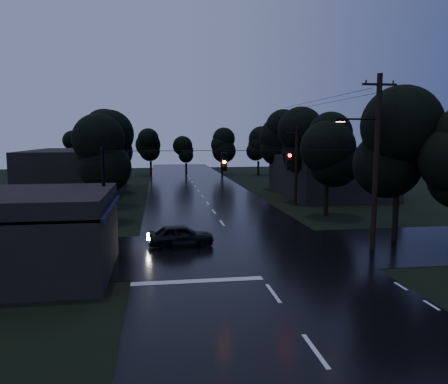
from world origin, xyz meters
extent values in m
plane|color=black|center=(0.00, 0.00, 0.00)|extent=(160.00, 160.00, 0.00)
cube|color=black|center=(0.00, 30.00, 0.00)|extent=(12.00, 120.00, 0.02)
cube|color=black|center=(0.00, 12.00, 0.00)|extent=(60.00, 9.00, 0.02)
cube|color=black|center=(-10.00, 9.00, 3.20)|extent=(6.00, 7.00, 0.12)
cube|color=black|center=(-7.00, 9.00, 3.20)|extent=(0.30, 7.00, 0.15)
cylinder|color=black|center=(-7.20, 6.00, 1.50)|extent=(0.10, 0.10, 3.00)
cylinder|color=black|center=(-7.20, 12.00, 1.50)|extent=(0.10, 0.10, 3.00)
cube|color=#FFC466|center=(-7.05, 7.50, 2.50)|extent=(0.06, 1.60, 0.50)
cube|color=#FFC466|center=(-7.05, 10.20, 2.50)|extent=(0.06, 1.20, 0.50)
cube|color=black|center=(14.00, 34.00, 2.20)|extent=(10.00, 14.00, 4.40)
cube|color=black|center=(-14.00, 40.00, 2.50)|extent=(10.00, 16.00, 5.00)
cylinder|color=black|center=(7.50, 11.00, 5.00)|extent=(0.30, 0.30, 10.00)
cube|color=black|center=(7.50, 11.00, 9.40)|extent=(2.00, 0.12, 0.12)
cylinder|color=black|center=(6.40, 11.00, 7.50)|extent=(2.20, 0.10, 0.10)
cube|color=black|center=(5.30, 11.00, 7.45)|extent=(0.60, 0.25, 0.18)
cube|color=#FFB266|center=(5.30, 11.00, 7.35)|extent=(0.45, 0.18, 0.03)
cylinder|color=black|center=(8.30, 28.00, 3.75)|extent=(0.30, 0.30, 7.50)
cube|color=black|center=(8.30, 28.00, 6.90)|extent=(2.00, 0.12, 0.12)
cylinder|color=black|center=(-7.50, 11.00, 3.00)|extent=(0.18, 0.18, 6.00)
cylinder|color=black|center=(0.00, 11.00, 5.80)|extent=(15.00, 0.03, 0.03)
cube|color=black|center=(-1.20, 11.00, 5.20)|extent=(0.32, 0.25, 1.00)
sphere|color=orange|center=(-1.20, 10.85, 5.20)|extent=(0.18, 0.18, 0.18)
cube|color=black|center=(2.40, 11.00, 5.20)|extent=(0.32, 0.25, 1.00)
sphere|color=#FF0C07|center=(2.40, 10.85, 5.20)|extent=(0.18, 0.18, 0.18)
cylinder|color=black|center=(10.00, 13.00, 1.40)|extent=(0.36, 0.36, 2.80)
sphere|color=black|center=(10.00, 13.00, 4.80)|extent=(4.48, 4.48, 4.48)
sphere|color=black|center=(10.00, 13.00, 6.00)|extent=(4.48, 4.48, 4.48)
sphere|color=black|center=(10.00, 13.00, 7.20)|extent=(4.48, 4.48, 4.48)
cylinder|color=black|center=(-9.00, 22.00, 1.22)|extent=(0.36, 0.36, 2.45)
sphere|color=black|center=(-9.00, 22.00, 4.20)|extent=(3.92, 3.92, 3.92)
sphere|color=black|center=(-9.00, 22.00, 5.25)|extent=(3.92, 3.92, 3.92)
sphere|color=black|center=(-9.00, 22.00, 6.30)|extent=(3.92, 3.92, 3.92)
cylinder|color=black|center=(-9.60, 30.00, 1.31)|extent=(0.36, 0.36, 2.62)
sphere|color=black|center=(-9.60, 30.00, 4.50)|extent=(4.20, 4.20, 4.20)
sphere|color=black|center=(-9.60, 30.00, 5.62)|extent=(4.20, 4.20, 4.20)
sphere|color=black|center=(-9.60, 30.00, 6.75)|extent=(4.20, 4.20, 4.20)
cylinder|color=black|center=(-10.20, 40.00, 1.40)|extent=(0.36, 0.36, 2.80)
sphere|color=black|center=(-10.20, 40.00, 4.80)|extent=(4.48, 4.48, 4.48)
sphere|color=black|center=(-10.20, 40.00, 6.00)|extent=(4.48, 4.48, 4.48)
sphere|color=black|center=(-10.20, 40.00, 7.20)|extent=(4.48, 4.48, 4.48)
cylinder|color=black|center=(9.00, 22.00, 1.31)|extent=(0.36, 0.36, 2.62)
sphere|color=black|center=(9.00, 22.00, 4.50)|extent=(4.20, 4.20, 4.20)
sphere|color=black|center=(9.00, 22.00, 5.62)|extent=(4.20, 4.20, 4.20)
sphere|color=black|center=(9.00, 22.00, 6.75)|extent=(4.20, 4.20, 4.20)
cylinder|color=black|center=(9.60, 30.00, 1.40)|extent=(0.36, 0.36, 2.80)
sphere|color=black|center=(9.60, 30.00, 4.80)|extent=(4.48, 4.48, 4.48)
sphere|color=black|center=(9.60, 30.00, 6.00)|extent=(4.48, 4.48, 4.48)
sphere|color=black|center=(9.60, 30.00, 7.20)|extent=(4.48, 4.48, 4.48)
cylinder|color=black|center=(10.20, 40.00, 1.49)|extent=(0.36, 0.36, 2.97)
sphere|color=black|center=(10.20, 40.00, 5.10)|extent=(4.76, 4.76, 4.76)
sphere|color=black|center=(10.20, 40.00, 6.38)|extent=(4.76, 4.76, 4.76)
sphere|color=black|center=(10.20, 40.00, 7.65)|extent=(4.76, 4.76, 4.76)
imported|color=black|center=(-3.41, 13.57, 0.67)|extent=(4.01, 1.84, 1.33)
camera|label=1|loc=(-4.64, -12.10, 6.57)|focal=35.00mm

